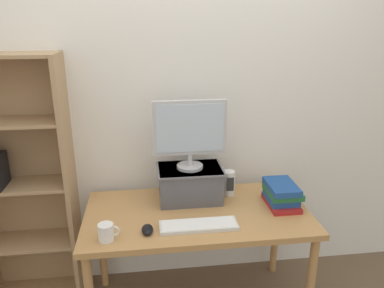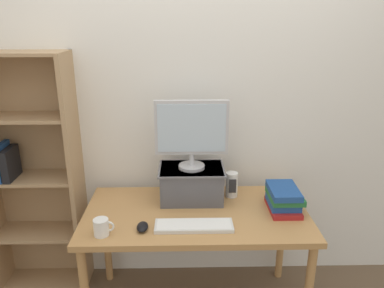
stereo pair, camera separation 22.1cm
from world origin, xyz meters
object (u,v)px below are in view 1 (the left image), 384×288
(bookshelf_unit, at_px, (21,183))
(computer_monitor, at_px, (190,131))
(desk, at_px, (197,222))
(coffee_mug, at_px, (107,232))
(book_stack, at_px, (282,194))
(computer_mouse, at_px, (147,230))
(desk_speaker, at_px, (229,183))
(riser_box, at_px, (190,183))
(keyboard, at_px, (199,225))

(bookshelf_unit, height_order, computer_monitor, bookshelf_unit)
(desk, bearing_deg, coffee_mug, -154.86)
(computer_monitor, bearing_deg, book_stack, -15.72)
(bookshelf_unit, xyz_separation_m, computer_mouse, (0.79, -0.49, -0.10))
(computer_monitor, distance_m, desk_speaker, 0.46)
(computer_monitor, height_order, coffee_mug, computer_monitor)
(desk, xyz_separation_m, coffee_mug, (-0.52, -0.24, 0.13))
(riser_box, height_order, book_stack, riser_box)
(desk_speaker, bearing_deg, book_stack, -32.47)
(coffee_mug, bearing_deg, riser_box, 40.13)
(desk, distance_m, riser_box, 0.26)
(computer_mouse, bearing_deg, coffee_mug, -167.53)
(keyboard, relative_size, desk_speaker, 2.65)
(keyboard, bearing_deg, desk_speaker, 56.07)
(desk, relative_size, computer_monitor, 3.01)
(riser_box, relative_size, computer_mouse, 4.00)
(bookshelf_unit, bearing_deg, computer_mouse, -31.91)
(computer_monitor, relative_size, keyboard, 1.02)
(computer_monitor, relative_size, book_stack, 1.69)
(desk, xyz_separation_m, keyboard, (-0.02, -0.18, 0.09))
(bookshelf_unit, xyz_separation_m, riser_box, (1.08, -0.12, -0.01))
(desk, distance_m, book_stack, 0.56)
(desk, xyz_separation_m, computer_mouse, (-0.31, -0.20, 0.10))
(desk, xyz_separation_m, bookshelf_unit, (-1.10, 0.30, 0.20))
(computer_monitor, bearing_deg, computer_mouse, -127.38)
(bookshelf_unit, distance_m, keyboard, 1.19)
(desk_speaker, bearing_deg, desk, -139.75)
(book_stack, xyz_separation_m, desk_speaker, (-0.30, 0.19, 0.01))
(computer_monitor, relative_size, computer_mouse, 4.34)
(computer_monitor, height_order, keyboard, computer_monitor)
(keyboard, distance_m, computer_mouse, 0.29)
(desk, xyz_separation_m, book_stack, (0.54, 0.02, 0.15))
(coffee_mug, bearing_deg, desk, 25.14)
(desk, relative_size, computer_mouse, 13.05)
(computer_mouse, bearing_deg, keyboard, 3.09)
(coffee_mug, bearing_deg, keyboard, 7.14)
(riser_box, distance_m, keyboard, 0.37)
(computer_monitor, distance_m, coffee_mug, 0.77)
(desk, bearing_deg, computer_mouse, -147.26)
(riser_box, bearing_deg, coffee_mug, -139.87)
(bookshelf_unit, bearing_deg, book_stack, -9.79)
(coffee_mug, bearing_deg, book_stack, 13.81)
(bookshelf_unit, xyz_separation_m, book_stack, (1.63, -0.28, -0.05))
(bookshelf_unit, height_order, computer_mouse, bookshelf_unit)
(desk, xyz_separation_m, riser_box, (-0.02, 0.17, 0.19))
(riser_box, relative_size, desk_speaker, 2.51)
(book_stack, distance_m, desk_speaker, 0.35)
(riser_box, xyz_separation_m, computer_monitor, (0.00, -0.00, 0.35))
(keyboard, bearing_deg, riser_box, 90.80)
(desk, relative_size, keyboard, 3.08)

